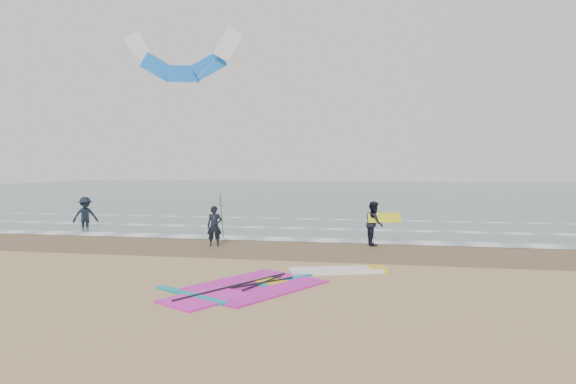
% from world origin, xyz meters
% --- Properties ---
extents(ground, '(120.00, 120.00, 0.00)m').
position_xyz_m(ground, '(0.00, 0.00, 0.00)').
color(ground, tan).
rests_on(ground, ground).
extents(sea_water, '(120.00, 80.00, 0.02)m').
position_xyz_m(sea_water, '(0.00, 48.00, 0.01)').
color(sea_water, '#47605E').
rests_on(sea_water, ground).
extents(wet_sand_band, '(120.00, 5.00, 0.01)m').
position_xyz_m(wet_sand_band, '(0.00, 6.00, 0.00)').
color(wet_sand_band, brown).
rests_on(wet_sand_band, ground).
extents(foam_waterline, '(120.00, 9.15, 0.02)m').
position_xyz_m(foam_waterline, '(0.00, 10.44, 0.03)').
color(foam_waterline, white).
rests_on(foam_waterline, ground).
extents(windsurf_rig, '(5.85, 5.54, 0.14)m').
position_xyz_m(windsurf_rig, '(-0.42, 0.35, 0.04)').
color(windsurf_rig, white).
rests_on(windsurf_rig, ground).
extents(person_standing, '(0.66, 0.52, 1.58)m').
position_xyz_m(person_standing, '(-4.12, 5.95, 0.79)').
color(person_standing, black).
rests_on(person_standing, ground).
extents(person_walking, '(0.78, 0.94, 1.74)m').
position_xyz_m(person_walking, '(1.95, 7.42, 0.87)').
color(person_walking, black).
rests_on(person_walking, ground).
extents(person_wading, '(1.39, 1.37, 1.92)m').
position_xyz_m(person_wading, '(-12.46, 10.41, 0.96)').
color(person_wading, black).
rests_on(person_wading, ground).
extents(held_pole, '(0.17, 0.86, 1.82)m').
position_xyz_m(held_pole, '(-3.82, 5.95, 1.16)').
color(held_pole, black).
rests_on(held_pole, ground).
extents(carried_kiteboard, '(1.30, 0.51, 0.39)m').
position_xyz_m(carried_kiteboard, '(2.35, 7.32, 1.10)').
color(carried_kiteboard, yellow).
rests_on(carried_kiteboard, ground).
extents(surf_kite, '(7.04, 4.70, 9.58)m').
position_xyz_m(surf_kite, '(-8.93, 14.73, 9.09)').
color(surf_kite, white).
rests_on(surf_kite, ground).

